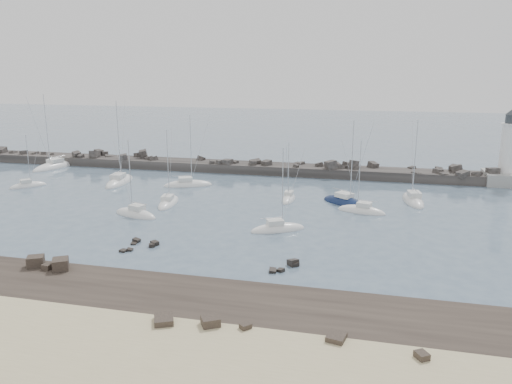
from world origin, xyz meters
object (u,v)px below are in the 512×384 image
sailboat_13 (54,167)px  sailboat_1 (119,182)px  sailboat_7 (278,229)px  sailboat_4 (188,185)px  sailboat_5 (136,215)px  sailboat_9 (362,211)px  sailboat_6 (289,199)px  lighthouse (505,168)px  sailboat_0 (28,186)px  sailboat_8 (346,203)px  sailboat_3 (168,203)px  sailboat_10 (413,201)px

sailboat_13 → sailboat_1: bearing=-25.1°
sailboat_1 → sailboat_7: size_ratio=1.37×
sailboat_4 → sailboat_7: 30.06m
sailboat_5 → sailboat_9: bearing=16.7°
sailboat_5 → sailboat_6: size_ratio=1.18×
lighthouse → sailboat_13: sailboat_13 is taller
sailboat_0 → sailboat_5: size_ratio=0.84×
lighthouse → sailboat_8: size_ratio=1.00×
lighthouse → sailboat_5: size_ratio=1.19×
lighthouse → sailboat_6: bearing=-150.9°
sailboat_3 → sailboat_6: (18.24, 6.95, 0.00)m
sailboat_0 → sailboat_13: (-6.30, 16.62, 0.02)m
lighthouse → sailboat_4: 58.78m
sailboat_1 → sailboat_9: (45.12, -9.24, -0.01)m
lighthouse → sailboat_1: sailboat_1 is taller
sailboat_6 → sailboat_10: bearing=10.0°
sailboat_8 → sailboat_13: sailboat_13 is taller
sailboat_5 → sailboat_6: sailboat_5 is taller
sailboat_0 → sailboat_3: sailboat_3 is taller
sailboat_0 → lighthouse: bearing=14.9°
sailboat_7 → sailboat_4: bearing=134.4°
lighthouse → sailboat_0: size_ratio=1.42×
sailboat_1 → lighthouse: bearing=12.7°
sailboat_4 → sailboat_0: bearing=-165.2°
sailboat_3 → sailboat_9: size_ratio=1.08×
sailboat_10 → lighthouse: bearing=44.9°
sailboat_6 → lighthouse: bearing=29.1°
sailboat_0 → sailboat_6: sailboat_6 is taller
sailboat_4 → sailboat_10: sailboat_10 is taller
sailboat_1 → sailboat_3: bearing=-38.1°
sailboat_3 → sailboat_8: 28.37m
sailboat_5 → sailboat_7: bearing=-4.9°
sailboat_8 → sailboat_10: 11.18m
sailboat_6 → sailboat_9: 12.74m
sailboat_10 → sailboat_13: 74.85m
sailboat_4 → sailboat_5: size_ratio=1.15×
sailboat_0 → sailboat_7: bearing=-15.9°
sailboat_0 → sailboat_1: (14.70, 6.77, 0.02)m
sailboat_4 → sailboat_8: bearing=-11.6°
sailboat_0 → sailboat_7: (49.21, -14.00, 0.01)m
lighthouse → sailboat_1: bearing=-167.3°
sailboat_0 → sailboat_10: bearing=4.6°
sailboat_4 → sailboat_5: (-0.59, -19.63, 0.01)m
sailboat_5 → sailboat_13: 44.45m
sailboat_0 → sailboat_7: size_ratio=0.86×
sailboat_6 → sailboat_9: sailboat_9 is taller
sailboat_3 → sailboat_7: 21.55m
sailboat_9 → sailboat_10: size_ratio=0.82×
lighthouse → sailboat_0: 87.90m
sailboat_6 → sailboat_10: sailboat_10 is taller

